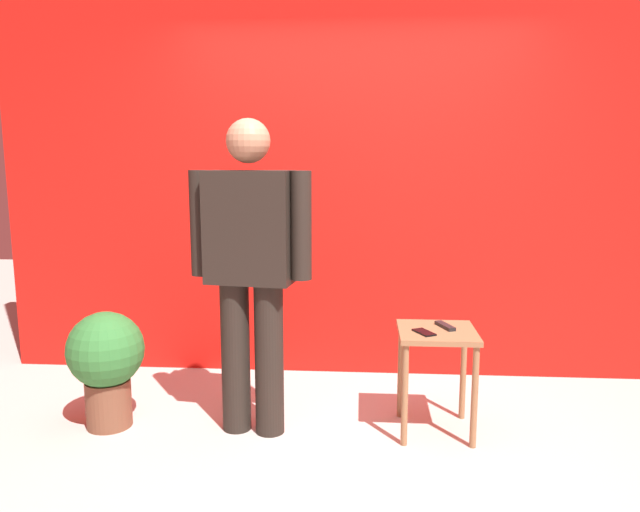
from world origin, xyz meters
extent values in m
plane|color=#B7B2A8|center=(0.00, 0.00, 0.00)|extent=(12.00, 12.00, 0.00)
cube|color=red|center=(0.00, 1.45, 1.70)|extent=(5.08, 0.12, 3.40)
cylinder|color=black|center=(-0.65, 0.40, 0.44)|extent=(0.19, 0.19, 0.88)
cylinder|color=black|center=(-0.46, 0.37, 0.44)|extent=(0.19, 0.19, 0.88)
cube|color=black|center=(-0.55, 0.39, 1.19)|extent=(0.50, 0.30, 0.62)
cube|color=silver|center=(-0.54, 0.51, 1.22)|extent=(0.13, 0.03, 0.52)
cube|color=silver|center=(-0.54, 0.52, 1.20)|extent=(0.05, 0.01, 0.47)
cylinder|color=black|center=(-0.84, 0.43, 1.20)|extent=(0.13, 0.13, 0.59)
cylinder|color=black|center=(-0.27, 0.35, 1.20)|extent=(0.13, 0.13, 0.59)
sphere|color=#A87A5B|center=(-0.55, 0.39, 1.65)|extent=(0.24, 0.24, 0.24)
cube|color=olive|center=(0.49, 0.45, 0.59)|extent=(0.43, 0.43, 0.03)
cylinder|color=olive|center=(0.30, 0.27, 0.29)|extent=(0.04, 0.04, 0.57)
cylinder|color=olive|center=(0.68, 0.27, 0.29)|extent=(0.04, 0.04, 0.57)
cylinder|color=olive|center=(0.30, 0.64, 0.29)|extent=(0.04, 0.04, 0.57)
cylinder|color=olive|center=(0.68, 0.64, 0.29)|extent=(0.04, 0.04, 0.57)
cube|color=black|center=(0.41, 0.38, 0.61)|extent=(0.13, 0.16, 0.01)
cube|color=black|center=(0.54, 0.50, 0.61)|extent=(0.10, 0.17, 0.02)
cylinder|color=brown|center=(-1.41, 0.38, 0.14)|extent=(0.26, 0.26, 0.28)
sphere|color=#2D7233|center=(-1.41, 0.38, 0.47)|extent=(0.44, 0.44, 0.44)
camera|label=1|loc=(0.06, -2.86, 1.56)|focal=33.78mm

